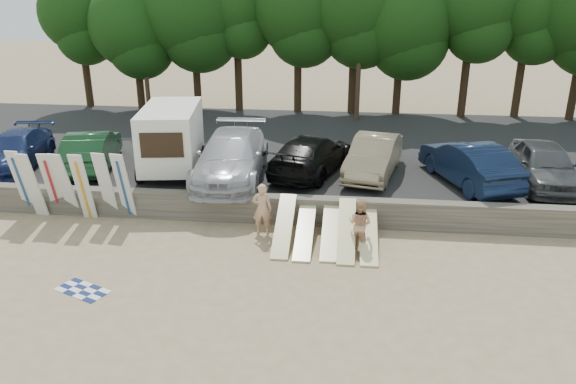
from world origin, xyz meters
name	(u,v)px	position (x,y,z in m)	size (l,w,h in m)	color
ground	(291,263)	(0.00, 0.00, 0.00)	(120.00, 120.00, 0.00)	tan
seawall	(300,210)	(0.00, 3.00, 0.50)	(44.00, 0.50, 1.00)	#6B6356
parking_lot	(314,152)	(0.00, 10.50, 0.35)	(44.00, 14.50, 0.70)	#282828
treeline	(342,7)	(0.97, 17.47, 6.58)	(33.62, 6.71, 9.43)	#382616
utility_poles	(360,32)	(2.00, 16.00, 5.43)	(25.80, 0.26, 9.00)	#473321
box_trailer	(171,136)	(-5.47, 6.04, 2.19)	(2.87, 4.44, 2.66)	white
car_0	(15,150)	(-12.17, 5.91, 1.41)	(2.00, 4.92, 1.43)	#16234F
car_1	(92,150)	(-8.94, 6.10, 1.49)	(1.68, 4.81, 1.58)	#153B1D
car_2	(231,157)	(-2.92, 5.45, 1.60)	(2.51, 6.18, 1.79)	#B6B5BB
car_3	(311,154)	(0.14, 6.54, 1.47)	(2.16, 5.30, 1.54)	black
car_4	(374,156)	(2.63, 6.51, 1.48)	(1.64, 4.71, 1.55)	#917D5C
car_5	(469,163)	(6.21, 5.89, 1.53)	(1.75, 5.03, 1.66)	#0E1B34
car_6	(544,165)	(9.01, 6.01, 1.52)	(1.95, 4.84, 1.65)	#414345
surfboard_upright_0	(22,183)	(-9.97, 2.59, 1.27)	(0.50, 0.06, 2.60)	silver
surfboard_upright_1	(32,185)	(-9.47, 2.38, 1.26)	(0.50, 0.06, 2.60)	silver
surfboard_upright_2	(52,184)	(-8.82, 2.59, 1.25)	(0.50, 0.06, 2.60)	silver
surfboard_upright_3	(65,185)	(-8.33, 2.56, 1.26)	(0.50, 0.06, 2.60)	silver
surfboard_upright_4	(83,187)	(-7.60, 2.41, 1.27)	(0.50, 0.06, 2.60)	silver
surfboard_upright_5	(106,186)	(-6.85, 2.61, 1.28)	(0.50, 0.06, 2.60)	silver
surfboard_upright_6	(124,187)	(-6.17, 2.58, 1.28)	(0.50, 0.06, 2.60)	silver
surfboard_low_0	(284,225)	(-0.38, 1.53, 0.56)	(0.56, 3.00, 0.07)	beige
surfboard_low_1	(305,230)	(0.31, 1.51, 0.42)	(0.56, 3.00, 0.07)	beige
surfboard_low_2	(331,230)	(1.15, 1.57, 0.45)	(0.56, 3.00, 0.07)	beige
surfboard_low_3	(347,230)	(1.67, 1.40, 0.56)	(0.56, 3.00, 0.07)	beige
surfboard_low_4	(369,235)	(2.38, 1.45, 0.40)	(0.56, 3.00, 0.07)	beige
beachgoer_a	(262,209)	(-1.18, 2.01, 0.90)	(0.66, 0.43, 1.80)	tan
beachgoer_b	(360,224)	(2.08, 1.30, 0.84)	(0.81, 0.63, 1.67)	tan
cooler	(335,228)	(1.26, 2.40, 0.16)	(0.38, 0.30, 0.32)	#248443
gear_bag	(364,230)	(2.24, 2.40, 0.11)	(0.30, 0.25, 0.22)	#CD4418
beach_towel	(83,290)	(-5.59, -2.22, 0.01)	(1.50, 1.50, 0.00)	white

